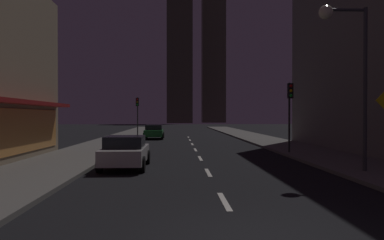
# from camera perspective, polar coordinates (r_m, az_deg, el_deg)

# --- Properties ---
(ground_plane) EXTENTS (78.00, 136.00, 0.10)m
(ground_plane) POSITION_cam_1_polar(r_m,az_deg,el_deg) (39.06, -0.46, -2.90)
(ground_plane) COLOR black
(sidewalk_right) EXTENTS (4.00, 76.00, 0.15)m
(sidewalk_right) POSITION_cam_1_polar(r_m,az_deg,el_deg) (39.91, 9.65, -2.66)
(sidewalk_right) COLOR #605E59
(sidewalk_right) RESTS_ON ground
(sidewalk_left) EXTENTS (4.00, 76.00, 0.15)m
(sidewalk_left) POSITION_cam_1_polar(r_m,az_deg,el_deg) (39.45, -10.69, -2.70)
(sidewalk_left) COLOR #605E59
(sidewalk_left) RESTS_ON ground
(lane_marking_center) EXTENTS (0.16, 38.60, 0.01)m
(lane_marking_center) POSITION_cam_1_polar(r_m,az_deg,el_deg) (23.32, 0.85, -5.14)
(lane_marking_center) COLOR silver
(lane_marking_center) RESTS_ON ground
(skyscraper_distant_tall) EXTENTS (8.50, 5.48, 44.53)m
(skyscraper_distant_tall) POSITION_cam_1_polar(r_m,az_deg,el_deg) (126.81, -1.90, 9.65)
(skyscraper_distant_tall) COLOR #4A4637
(skyscraper_distant_tall) RESTS_ON ground
(skyscraper_distant_mid) EXTENTS (8.26, 6.71, 64.29)m
(skyscraper_distant_mid) POSITION_cam_1_polar(r_m,az_deg,el_deg) (138.40, 3.29, 13.04)
(skyscraper_distant_mid) COLOR #544F3F
(skyscraper_distant_mid) RESTS_ON ground
(car_parked_near) EXTENTS (1.98, 4.24, 1.45)m
(car_parked_near) POSITION_cam_1_polar(r_m,az_deg,el_deg) (17.12, -10.10, -4.76)
(car_parked_near) COLOR silver
(car_parked_near) RESTS_ON ground
(car_parked_far) EXTENTS (1.98, 4.24, 1.45)m
(car_parked_far) POSITION_cam_1_polar(r_m,az_deg,el_deg) (38.39, -5.80, -1.79)
(car_parked_far) COLOR #1E722D
(car_parked_far) RESTS_ON ground
(fire_hydrant_far_left) EXTENTS (0.42, 0.30, 0.65)m
(fire_hydrant_far_left) POSITION_cam_1_polar(r_m,az_deg,el_deg) (26.87, -12.24, -3.43)
(fire_hydrant_far_left) COLOR gold
(fire_hydrant_far_left) RESTS_ON sidewalk_left
(traffic_light_near_right) EXTENTS (0.32, 0.48, 4.20)m
(traffic_light_near_right) POSITION_cam_1_polar(r_m,az_deg,el_deg) (23.22, 14.68, 2.69)
(traffic_light_near_right) COLOR #2D2D2D
(traffic_light_near_right) RESTS_ON sidewalk_right
(traffic_light_far_left) EXTENTS (0.32, 0.48, 4.20)m
(traffic_light_far_left) POSITION_cam_1_polar(r_m,az_deg,el_deg) (40.64, -8.31, 1.80)
(traffic_light_far_left) COLOR #2D2D2D
(traffic_light_far_left) RESTS_ON sidewalk_left
(street_lamp_right) EXTENTS (1.96, 0.56, 6.58)m
(street_lamp_right) POSITION_cam_1_polar(r_m,az_deg,el_deg) (16.29, 22.27, 10.19)
(street_lamp_right) COLOR #38383D
(street_lamp_right) RESTS_ON sidewalk_right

